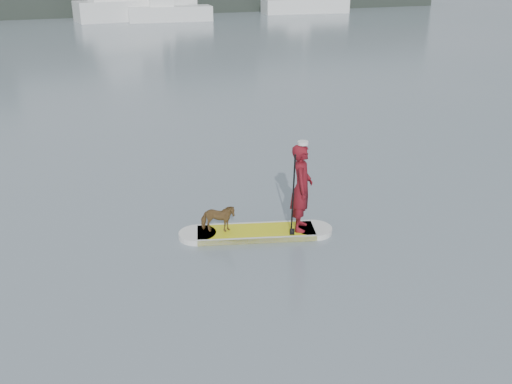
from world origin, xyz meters
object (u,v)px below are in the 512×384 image
object	(u,v)px
paddleboard	(256,233)
dog	(218,218)
paddler	(302,188)
sailboat_f	(304,4)
sailboat_e	(169,12)

from	to	relation	value
paddleboard	dog	distance (m)	0.89
paddleboard	paddler	size ratio (longest dim) A/B	1.70
sailboat_f	paddler	bearing A→B (deg)	-109.94
dog	sailboat_e	distance (m)	44.48
sailboat_e	paddleboard	bearing A→B (deg)	-95.46
paddleboard	dog	bearing A→B (deg)	-180.00
dog	sailboat_e	size ratio (longest dim) A/B	0.07
paddler	dog	distance (m)	1.87
paddler	dog	size ratio (longest dim) A/B	2.57
sailboat_e	sailboat_f	bearing A→B (deg)	16.27
paddleboard	sailboat_f	size ratio (longest dim) A/B	0.24
paddleboard	paddler	distance (m)	1.38
paddler	dog	xyz separation A→B (m)	(-1.70, 0.48, -0.63)
paddleboard	dog	world-z (taller)	dog
paddleboard	sailboat_f	distance (m)	52.28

